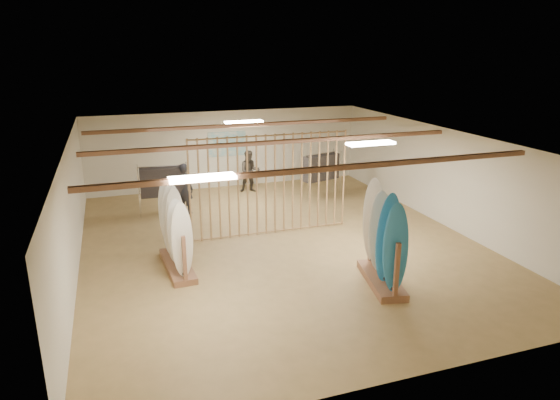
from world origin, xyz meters
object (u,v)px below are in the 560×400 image
object	(u,v)px
rack_left	(176,242)
shopper_a	(184,185)
rack_right	(383,252)
clothing_rack_a	(163,182)
clothing_rack_b	(321,168)
shopper_b	(250,169)

from	to	relation	value
rack_left	shopper_a	distance (m)	4.14
rack_right	clothing_rack_a	size ratio (longest dim) A/B	1.38
rack_right	clothing_rack_b	world-z (taller)	rack_right
rack_left	shopper_a	bearing A→B (deg)	75.67
clothing_rack_a	clothing_rack_b	size ratio (longest dim) A/B	1.02
rack_right	shopper_b	xyz separation A→B (m)	(-0.78, 7.94, 0.12)
clothing_rack_b	shopper_b	world-z (taller)	shopper_b
clothing_rack_a	shopper_b	bearing A→B (deg)	30.08
rack_left	rack_right	bearing A→B (deg)	-31.25
rack_right	clothing_rack_b	bearing A→B (deg)	90.00
clothing_rack_b	rack_left	bearing A→B (deg)	-158.74
rack_left	clothing_rack_b	distance (m)	7.14
rack_right	shopper_a	distance (m)	7.11
clothing_rack_b	shopper_a	size ratio (longest dim) A/B	0.86
clothing_rack_a	shopper_a	distance (m)	0.65
shopper_a	shopper_b	xyz separation A→B (m)	(2.55, 1.66, -0.05)
clothing_rack_a	clothing_rack_b	bearing A→B (deg)	7.27
rack_left	clothing_rack_b	bearing A→B (deg)	35.59
rack_left	shopper_a	size ratio (longest dim) A/B	1.13
clothing_rack_a	shopper_a	xyz separation A→B (m)	(0.63, -0.14, -0.12)
rack_right	shopper_b	distance (m)	7.98
rack_left	rack_right	world-z (taller)	rack_right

